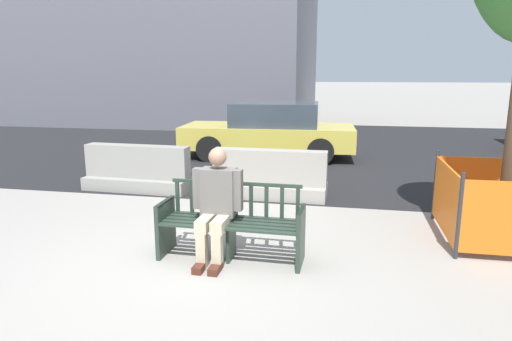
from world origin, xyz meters
The scene contains 8 objects.
ground_plane centered at (0.00, 0.00, 0.00)m, with size 200.00×200.00×0.00m, color gray.
street_asphalt centered at (0.00, 8.70, 0.00)m, with size 120.00×12.00×0.01m, color black.
street_bench centered at (0.38, 0.36, 0.40)m, with size 1.70×0.56×0.88m.
seated_person centered at (0.21, 0.30, 0.69)m, with size 0.58×0.73×1.31m.
jersey_barrier_centre centered at (0.36, 3.13, 0.34)m, with size 2.01×0.71×0.84m.
jersey_barrier_left centered at (-2.14, 3.15, 0.34)m, with size 2.03×0.77×0.84m.
construction_fence centered at (3.75, 1.61, 0.52)m, with size 1.58×1.58×1.05m.
car_taxi_near centered at (-0.27, 6.94, 0.70)m, with size 4.45×2.08×1.41m.
Camera 1 is at (1.65, -4.58, 2.16)m, focal length 32.00 mm.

